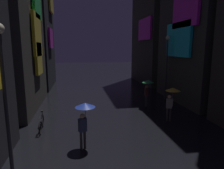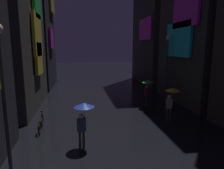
{
  "view_description": "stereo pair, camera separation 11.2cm",
  "coord_description": "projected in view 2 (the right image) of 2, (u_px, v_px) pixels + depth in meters",
  "views": [
    {
      "loc": [
        -2.54,
        -2.7,
        4.49
      ],
      "look_at": [
        0.0,
        11.94,
        1.76
      ],
      "focal_mm": 32.0,
      "sensor_mm": 36.0,
      "label": 1
    },
    {
      "loc": [
        -2.43,
        -2.72,
        4.49
      ],
      "look_at": [
        0.0,
        11.94,
        1.76
      ],
      "focal_mm": 32.0,
      "sensor_mm": 36.0,
      "label": 2
    }
  ],
  "objects": [
    {
      "name": "pedestrian_foreground_left_blue",
      "position": [
        83.0,
        113.0,
        8.78
      ],
      "size": [
        0.9,
        0.9,
        2.12
      ],
      "color": "#38332D",
      "rests_on": "ground"
    },
    {
      "name": "building_left_mid",
      "position": [
        5.0,
        19.0,
        13.98
      ],
      "size": [
        4.25,
        7.79,
        13.0
      ],
      "color": "#33302D",
      "rests_on": "ground"
    },
    {
      "name": "bicycle_parked_at_storefront",
      "position": [
        41.0,
        123.0,
        11.04
      ],
      "size": [
        0.16,
        1.82,
        0.96
      ],
      "color": "black",
      "rests_on": "ground"
    },
    {
      "name": "streetlamp_left_near",
      "position": [
        2.0,
        83.0,
        6.74
      ],
      "size": [
        0.36,
        0.36,
        5.28
      ],
      "color": "#2D2D33",
      "rests_on": "ground"
    },
    {
      "name": "pedestrian_midstreet_left_yellow",
      "position": [
        171.0,
        95.0,
        12.1
      ],
      "size": [
        0.9,
        0.9,
        2.12
      ],
      "color": "#38332D",
      "rests_on": "ground"
    },
    {
      "name": "building_left_far",
      "position": [
        32.0,
        24.0,
        22.38
      ],
      "size": [
        4.25,
        7.36,
        14.3
      ],
      "color": "black",
      "rests_on": "ground"
    },
    {
      "name": "streetlamp_right_far",
      "position": [
        167.0,
        60.0,
        17.0
      ],
      "size": [
        0.36,
        0.36,
        5.5
      ],
      "color": "#2D2D33",
      "rests_on": "ground"
    },
    {
      "name": "pedestrian_foreground_right_green",
      "position": [
        148.0,
        86.0,
        15.07
      ],
      "size": [
        0.9,
        0.9,
        2.12
      ],
      "color": "#2D2D38",
      "rests_on": "ground"
    }
  ]
}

